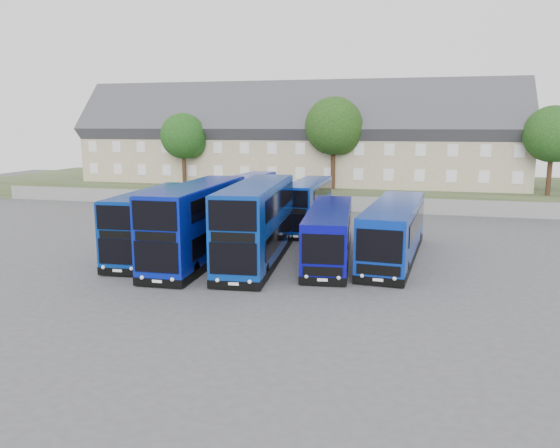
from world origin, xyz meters
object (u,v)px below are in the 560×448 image
Objects in this scene: dd_front_left at (154,224)px; tree_mid at (335,128)px; coach_east_a at (329,235)px; tree_west at (185,138)px; tree_east at (554,136)px; dd_front_mid at (197,224)px.

dd_front_left is 25.39m from tree_mid.
tree_west reaches higher than coach_east_a.
tree_east is at bearing -1.43° from tree_mid.
dd_front_mid is 1.32× the size of tree_mid.
tree_east reaches higher than dd_front_mid.
dd_front_mid is 34.67m from tree_east.
coach_east_a is at bearing -82.53° from tree_mid.
tree_east reaches higher than tree_west.
dd_front_left is at bearing -141.34° from tree_east.
dd_front_mid is 1.58× the size of tree_west.
dd_front_mid is 1.49× the size of tree_east.
tree_east is (17.17, 21.07, 5.77)m from coach_east_a.
tree_west is 36.00m from tree_east.
coach_east_a is at bearing -129.19° from tree_east.
dd_front_left is at bearing -71.45° from tree_west.
coach_east_a is at bearing -48.21° from tree_west.
tree_mid is 1.12× the size of tree_east.
tree_mid reaches higher than tree_east.
tree_mid is at bearing 178.57° from tree_east.
tree_west is (-10.92, 23.40, 4.69)m from dd_front_mid.
tree_mid is (-2.83, 21.57, 6.45)m from coach_east_a.
tree_mid is (8.38, 23.20, 5.99)m from dd_front_left.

